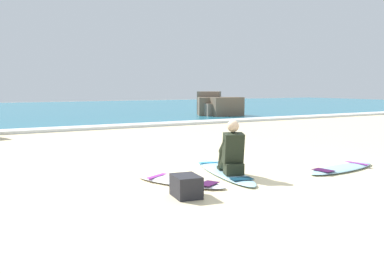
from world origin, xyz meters
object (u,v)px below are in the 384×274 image
(surfboard_spare_near, at_px, (180,181))
(surfboard_spare_far, at_px, (342,168))
(surfboard_main, at_px, (223,171))
(beach_bag, at_px, (186,186))
(surfer_seated, at_px, (232,153))

(surfboard_spare_near, distance_m, surfboard_spare_far, 3.31)
(surfboard_spare_near, bearing_deg, surfboard_main, 16.71)
(surfboard_spare_near, bearing_deg, beach_bag, -112.05)
(surfboard_spare_near, distance_m, beach_bag, 0.85)
(surfboard_main, distance_m, beach_bag, 1.81)
(surfer_seated, relative_size, surfboard_spare_near, 0.54)
(surfer_seated, height_order, surfboard_spare_near, surfer_seated)
(surfboard_main, xyz_separation_m, beach_bag, (-1.42, -1.11, 0.12))
(surfboard_spare_far, distance_m, beach_bag, 3.58)
(surfboard_spare_far, relative_size, beach_bag, 4.10)
(surfer_seated, bearing_deg, surfboard_spare_near, 178.62)
(surfboard_spare_far, bearing_deg, surfboard_spare_near, 170.04)
(surfboard_spare_near, height_order, surfboard_spare_far, same)
(surfboard_main, relative_size, beach_bag, 5.49)
(surfboard_spare_near, relative_size, beach_bag, 3.65)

